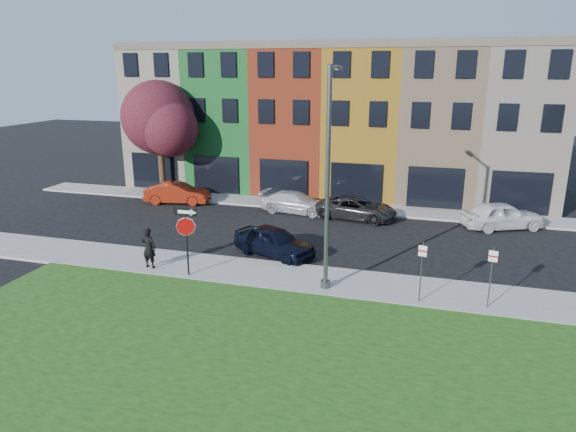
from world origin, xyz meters
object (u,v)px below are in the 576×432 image
(man, at_px, (149,248))
(stop_sign, at_px, (186,228))
(sedan_near, at_px, (274,241))
(street_lamp, at_px, (328,181))

(man, bearing_deg, stop_sign, 175.85)
(man, distance_m, sedan_near, 5.86)
(man, xyz_separation_m, street_lamp, (8.07, 0.23, 3.52))
(man, height_order, street_lamp, street_lamp)
(sedan_near, height_order, street_lamp, street_lamp)
(stop_sign, height_order, man, stop_sign)
(man, bearing_deg, sedan_near, -141.27)
(man, relative_size, street_lamp, 0.21)
(stop_sign, distance_m, street_lamp, 6.45)
(stop_sign, relative_size, sedan_near, 0.66)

